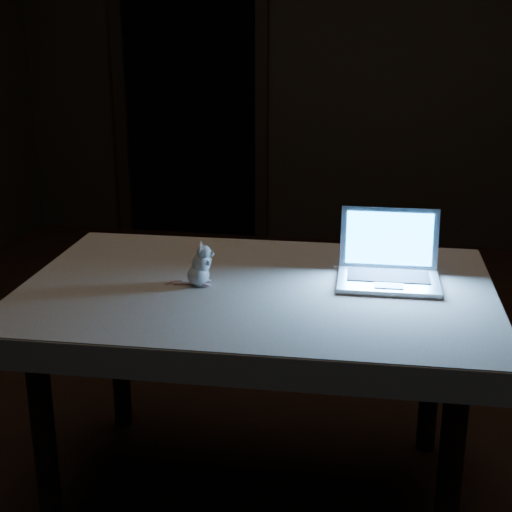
# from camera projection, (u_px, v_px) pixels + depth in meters

# --- Properties ---
(floor) EXTENTS (5.00, 5.00, 0.00)m
(floor) POSITION_uv_depth(u_px,v_px,m) (301.00, 435.00, 2.72)
(floor) COLOR black
(floor) RESTS_ON ground
(back_wall) EXTENTS (4.50, 0.04, 2.60)m
(back_wall) POSITION_uv_depth(u_px,v_px,m) (358.00, 43.00, 4.65)
(back_wall) COLOR black
(back_wall) RESTS_ON ground
(doorway) EXTENTS (1.06, 0.36, 2.13)m
(doorway) POSITION_uv_depth(u_px,v_px,m) (190.00, 78.00, 4.92)
(doorway) COLOR black
(doorway) RESTS_ON back_wall
(table) EXTENTS (1.34, 0.89, 0.70)m
(table) POSITION_uv_depth(u_px,v_px,m) (257.00, 392.00, 2.32)
(table) COLOR black
(table) RESTS_ON floor
(tablecloth) EXTENTS (1.51, 1.11, 0.09)m
(tablecloth) POSITION_uv_depth(u_px,v_px,m) (264.00, 299.00, 2.22)
(tablecloth) COLOR beige
(tablecloth) RESTS_ON table
(laptop) EXTENTS (0.31, 0.28, 0.20)m
(laptop) POSITION_uv_depth(u_px,v_px,m) (390.00, 252.00, 2.18)
(laptop) COLOR #B3B4B8
(laptop) RESTS_ON tablecloth
(plush_mouse) EXTENTS (0.11, 0.11, 0.13)m
(plush_mouse) POSITION_uv_depth(u_px,v_px,m) (198.00, 264.00, 2.19)
(plush_mouse) COLOR silver
(plush_mouse) RESTS_ON tablecloth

